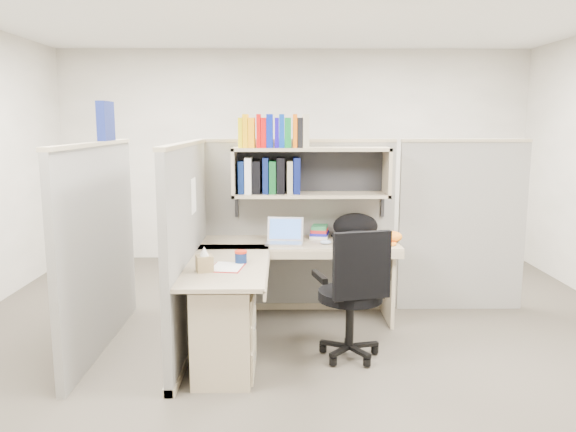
{
  "coord_description": "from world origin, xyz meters",
  "views": [
    {
      "loc": [
        -0.16,
        -4.31,
        1.78
      ],
      "look_at": [
        -0.11,
        0.25,
        1.02
      ],
      "focal_mm": 35.0,
      "sensor_mm": 36.0,
      "label": 1
    }
  ],
  "objects_px": {
    "laptop": "(284,231)",
    "snack_canister": "(241,257)",
    "desk": "(249,304)",
    "task_chair": "(352,314)",
    "backpack": "(356,227)"
  },
  "relations": [
    {
      "from": "laptop",
      "to": "backpack",
      "type": "xyz_separation_m",
      "value": [
        0.65,
        0.15,
        0.01
      ]
    },
    {
      "from": "snack_canister",
      "to": "laptop",
      "type": "bearing_deg",
      "value": 63.66
    },
    {
      "from": "laptop",
      "to": "task_chair",
      "type": "xyz_separation_m",
      "value": [
        0.5,
        -0.78,
        -0.48
      ]
    },
    {
      "from": "laptop",
      "to": "snack_canister",
      "type": "bearing_deg",
      "value": -111.28
    },
    {
      "from": "desk",
      "to": "laptop",
      "type": "bearing_deg",
      "value": 70.64
    },
    {
      "from": "desk",
      "to": "backpack",
      "type": "distance_m",
      "value": 1.36
    },
    {
      "from": "task_chair",
      "to": "laptop",
      "type": "bearing_deg",
      "value": 122.73
    },
    {
      "from": "desk",
      "to": "snack_canister",
      "type": "height_order",
      "value": "snack_canister"
    },
    {
      "from": "snack_canister",
      "to": "task_chair",
      "type": "height_order",
      "value": "task_chair"
    },
    {
      "from": "desk",
      "to": "task_chair",
      "type": "relative_size",
      "value": 1.7
    },
    {
      "from": "laptop",
      "to": "snack_canister",
      "type": "distance_m",
      "value": 0.75
    },
    {
      "from": "desk",
      "to": "task_chair",
      "type": "distance_m",
      "value": 0.78
    },
    {
      "from": "desk",
      "to": "backpack",
      "type": "bearing_deg",
      "value": 45.02
    },
    {
      "from": "laptop",
      "to": "snack_canister",
      "type": "relative_size",
      "value": 3.37
    },
    {
      "from": "desk",
      "to": "task_chair",
      "type": "xyz_separation_m",
      "value": [
        0.77,
        -0.01,
        -0.08
      ]
    }
  ]
}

